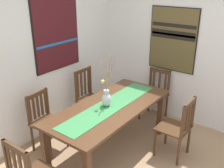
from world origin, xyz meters
name	(u,v)px	position (x,y,z in m)	size (l,w,h in m)	color
wall_back	(34,54)	(0.00, 1.86, 1.35)	(6.40, 0.12, 2.70)	silver
wall_side	(201,48)	(1.86, 0.00, 1.35)	(0.12, 6.40, 2.70)	silver
dining_table	(110,113)	(0.25, 0.62, 0.66)	(1.93, 0.86, 0.77)	#51331E
table_runner	(110,105)	(0.25, 0.62, 0.77)	(1.77, 0.36, 0.01)	#388447
centerpiece_vase	(106,98)	(0.21, 0.66, 0.89)	(0.21, 0.20, 0.71)	silver
chair_0	(155,94)	(1.58, 0.61, 0.47)	(0.43, 0.43, 0.89)	#4C301C
chair_1	(177,127)	(0.75, -0.18, 0.48)	(0.42, 0.42, 0.91)	#4C301C
chair_2	(89,96)	(0.74, 1.46, 0.50)	(0.42, 0.42, 0.97)	#4C301C
chair_3	(46,120)	(-0.22, 1.45, 0.47)	(0.45, 0.45, 0.89)	#4C301C
painting_on_back_wall	(56,34)	(0.41, 1.79, 1.58)	(0.90, 0.05, 1.12)	black
painting_on_side_wall	(173,39)	(1.79, 0.47, 1.43)	(0.05, 0.84, 1.08)	black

